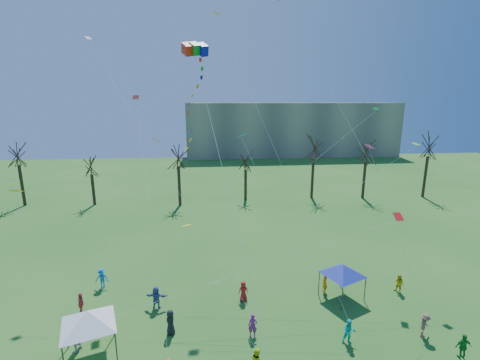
{
  "coord_description": "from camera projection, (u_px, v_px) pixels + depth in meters",
  "views": [
    {
      "loc": [
        -2.47,
        -14.34,
        15.63
      ],
      "look_at": [
        -0.57,
        5.0,
        11.0
      ],
      "focal_mm": 25.0,
      "sensor_mm": 36.0,
      "label": 1
    }
  ],
  "objects": [
    {
      "name": "bare_tree_row",
      "position": [
        260.0,
        158.0,
        52.02
      ],
      "size": [
        69.27,
        7.65,
        10.69
      ],
      "color": "black",
      "rests_on": "ground"
    },
    {
      "name": "big_box_kite",
      "position": [
        196.0,
        111.0,
        21.72
      ],
      "size": [
        2.79,
        6.69,
        20.2
      ],
      "color": "red",
      "rests_on": "ground"
    },
    {
      "name": "canopy_tent_white",
      "position": [
        88.0,
        318.0,
        20.32
      ],
      "size": [
        4.09,
        4.09,
        3.24
      ],
      "color": "#3F3F44",
      "rests_on": "ground"
    },
    {
      "name": "small_kites_aloft",
      "position": [
        240.0,
        134.0,
        25.5
      ],
      "size": [
        29.61,
        18.33,
        32.69
      ],
      "color": "yellow",
      "rests_on": "ground"
    },
    {
      "name": "festival_crowd",
      "position": [
        233.0,
        322.0,
        22.89
      ],
      "size": [
        26.01,
        13.55,
        1.83
      ],
      "color": "red",
      "rests_on": "ground"
    },
    {
      "name": "canopy_tent_blue",
      "position": [
        343.0,
        270.0,
        26.66
      ],
      "size": [
        3.55,
        3.55,
        2.92
      ],
      "color": "#3F3F44",
      "rests_on": "ground"
    },
    {
      "name": "distant_building",
      "position": [
        291.0,
        129.0,
        97.47
      ],
      "size": [
        60.0,
        14.0,
        15.0
      ],
      "primitive_type": "cube",
      "color": "gray",
      "rests_on": "ground"
    }
  ]
}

